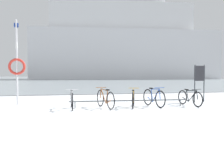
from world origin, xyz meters
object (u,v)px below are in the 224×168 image
info_sign (199,77)px  ferry_ship (123,43)px  bicycle_2 (133,99)px  bicycle_3 (154,98)px  bicycle_4 (190,98)px  bicycle_1 (105,99)px  bicycle_0 (72,100)px  rescue_post (17,65)px

info_sign → ferry_ship: (9.46, 52.29, 8.35)m
bicycle_2 → bicycle_3: bicycle_3 is taller
bicycle_2 → ferry_ship: size_ratio=0.03×
bicycle_2 → ferry_ship: 55.77m
ferry_ship → bicycle_4: bearing=-101.2°
bicycle_2 → info_sign: info_sign is taller
info_sign → bicycle_2: bearing=-163.7°
bicycle_1 → bicycle_4: size_ratio=1.02×
bicycle_0 → bicycle_4: size_ratio=1.04×
bicycle_0 → bicycle_2: bearing=-1.2°
bicycle_4 → info_sign: bearing=44.1°
bicycle_0 → info_sign: info_sign is taller
bicycle_2 → bicycle_1: bearing=178.3°
bicycle_4 → ferry_ship: size_ratio=0.03×
bicycle_2 → rescue_post: bearing=158.5°
bicycle_1 → ferry_ship: (14.42, 53.35, 9.22)m
ferry_ship → bicycle_1: bearing=-105.1°
bicycle_0 → ferry_ship: 56.38m
info_sign → rescue_post: size_ratio=0.48×
info_sign → bicycle_1: bearing=-167.9°
bicycle_3 → info_sign: info_sign is taller
rescue_post → bicycle_0: bearing=-38.3°
bicycle_1 → bicycle_0: bearing=179.2°
bicycle_1 → ferry_ship: bearing=74.9°
bicycle_4 → rescue_post: (-7.59, 1.98, 1.50)m
bicycle_0 → bicycle_4: 5.18m
bicycle_3 → bicycle_4: 1.68m
bicycle_2 → ferry_ship: ferry_ship is taller
bicycle_2 → info_sign: 4.01m
bicycle_1 → info_sign: bearing=12.1°
bicycle_1 → bicycle_3: size_ratio=1.03×
bicycle_0 → bicycle_2: (2.57, -0.05, -0.01)m
bicycle_4 → info_sign: info_sign is taller
rescue_post → bicycle_4: bearing=-14.6°
bicycle_3 → rescue_post: (-5.92, 1.92, 1.46)m
bicycle_2 → ferry_ship: (13.21, 53.38, 9.24)m
bicycle_4 → ferry_ship: 55.22m
bicycle_0 → ferry_ship: (15.78, 53.33, 9.23)m
rescue_post → ferry_ship: bearing=70.5°
bicycle_3 → bicycle_2: bearing=-177.2°
bicycle_4 → rescue_post: bearing=165.4°
bicycle_4 → rescue_post: 7.99m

